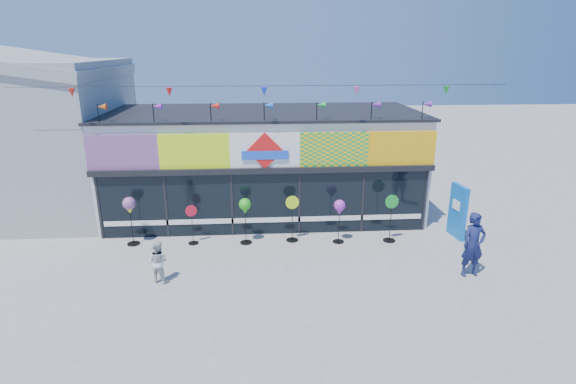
{
  "coord_description": "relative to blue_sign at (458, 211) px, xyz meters",
  "views": [
    {
      "loc": [
        -0.24,
        -11.7,
        6.48
      ],
      "look_at": [
        0.7,
        2.0,
        2.04
      ],
      "focal_mm": 28.0,
      "sensor_mm": 36.0,
      "label": 1
    }
  ],
  "objects": [
    {
      "name": "spinner_5",
      "position": [
        -2.46,
        -0.22,
        -0.07
      ],
      "size": [
        0.48,
        0.43,
        1.69
      ],
      "color": "black",
      "rests_on": "ground"
    },
    {
      "name": "kite_shop",
      "position": [
        -6.76,
        3.23,
        1.09
      ],
      "size": [
        16.0,
        5.7,
        5.31
      ],
      "color": "silver",
      "rests_on": "ground"
    },
    {
      "name": "ground",
      "position": [
        -6.76,
        -2.71,
        -0.96
      ],
      "size": [
        80.0,
        80.0,
        0.0
      ],
      "primitive_type": "plane",
      "color": "gray",
      "rests_on": "ground"
    },
    {
      "name": "spinner_3",
      "position": [
        -5.86,
        0.04,
        -0.09
      ],
      "size": [
        0.46,
        0.42,
        1.65
      ],
      "color": "black",
      "rests_on": "ground"
    },
    {
      "name": "child",
      "position": [
        -9.92,
        -2.56,
        -0.34
      ],
      "size": [
        0.69,
        0.54,
        1.25
      ],
      "primitive_type": "imported",
      "rotation": [
        0.0,
        0.0,
        2.78
      ],
      "color": "silver",
      "rests_on": "ground"
    },
    {
      "name": "neighbour_building",
      "position": [
        -16.76,
        4.29,
        2.24
      ],
      "size": [
        8.18,
        7.2,
        6.87
      ],
      "color": "#929497",
      "rests_on": "ground"
    },
    {
      "name": "spinner_0",
      "position": [
        -11.35,
        0.11,
        0.4
      ],
      "size": [
        0.43,
        0.43,
        1.71
      ],
      "color": "black",
      "rests_on": "ground"
    },
    {
      "name": "spinner_4",
      "position": [
        -4.26,
        -0.2,
        0.28
      ],
      "size": [
        0.39,
        0.39,
        1.55
      ],
      "color": "black",
      "rests_on": "ground"
    },
    {
      "name": "spinner_2",
      "position": [
        -7.47,
        -0.05,
        0.34
      ],
      "size": [
        0.41,
        0.41,
        1.63
      ],
      "color": "black",
      "rests_on": "ground"
    },
    {
      "name": "adult_man",
      "position": [
        -0.77,
        -2.82,
        0.02
      ],
      "size": [
        0.77,
        0.56,
        1.96
      ],
      "primitive_type": "imported",
      "rotation": [
        0.0,
        0.0,
        0.14
      ],
      "color": "#171B48",
      "rests_on": "ground"
    },
    {
      "name": "spinner_1",
      "position": [
        -9.29,
        0.02,
        -0.22
      ],
      "size": [
        0.37,
        0.36,
        1.4
      ],
      "color": "black",
      "rests_on": "ground"
    },
    {
      "name": "blue_sign",
      "position": [
        0.0,
        0.0,
        0.0
      ],
      "size": [
        0.26,
        0.97,
        1.91
      ],
      "rotation": [
        0.0,
        0.0,
        0.13
      ],
      "color": "blue",
      "rests_on": "ground"
    }
  ]
}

